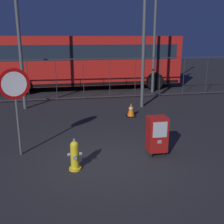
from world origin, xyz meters
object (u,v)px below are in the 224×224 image
at_px(street_light_far_left, 18,15).
at_px(street_light_far_right, 145,8).
at_px(traffic_cone, 131,110).
at_px(fire_hydrant, 75,155).
at_px(newspaper_box_primary, 157,134).
at_px(street_light_near_right, 156,2).
at_px(street_light_near_left, 16,1).
at_px(stop_sign, 15,94).
at_px(bus_near, 88,59).

bearing_deg(street_light_far_left, street_light_far_right, -60.54).
relative_size(traffic_cone, street_light_far_right, 0.08).
bearing_deg(fire_hydrant, street_light_far_right, 58.95).
bearing_deg(traffic_cone, street_light_far_right, 57.99).
xyz_separation_m(newspaper_box_primary, street_light_near_right, (2.61, 7.89, 4.11)).
xyz_separation_m(traffic_cone, street_light_near_right, (2.36, 4.36, 4.42)).
xyz_separation_m(street_light_near_left, street_light_near_right, (6.48, 2.36, 0.40)).
distance_m(fire_hydrant, street_light_far_left, 17.31).
xyz_separation_m(newspaper_box_primary, stop_sign, (-3.44, 0.66, 1.03)).
xyz_separation_m(fire_hydrant, street_light_far_right, (3.20, 5.32, 3.72)).
bearing_deg(stop_sign, street_light_near_left, 95.13).
xyz_separation_m(street_light_near_left, street_light_far_right, (4.97, -0.65, -0.20)).
relative_size(newspaper_box_primary, street_light_near_left, 0.14).
bearing_deg(newspaper_box_primary, street_light_far_right, 77.37).
xyz_separation_m(bus_near, street_light_near_right, (3.33, -1.93, 2.97)).
bearing_deg(traffic_cone, street_light_near_left, 154.15).
relative_size(street_light_far_left, street_light_far_right, 1.13).
xyz_separation_m(street_light_near_right, street_light_far_right, (-1.51, -3.01, -0.60)).
distance_m(traffic_cone, bus_near, 6.53).
relative_size(newspaper_box_primary, street_light_far_left, 0.13).
height_order(stop_sign, street_light_near_left, street_light_near_left).
height_order(bus_near, street_light_near_right, street_light_near_right).
height_order(traffic_cone, street_light_far_right, street_light_far_right).
distance_m(bus_near, street_light_near_left, 5.91).
height_order(traffic_cone, street_light_far_left, street_light_far_left).
height_order(bus_near, street_light_near_left, street_light_near_left).
bearing_deg(street_light_far_right, newspaper_box_primary, -102.63).
bearing_deg(street_light_near_right, street_light_far_left, 133.75).
xyz_separation_m(stop_sign, street_light_near_right, (6.05, 7.23, 3.07)).
relative_size(fire_hydrant, newspaper_box_primary, 0.73).
bearing_deg(street_light_near_left, bus_near, 53.69).
height_order(fire_hydrant, street_light_far_left, street_light_far_left).
distance_m(newspaper_box_primary, street_light_near_left, 7.71).
bearing_deg(street_light_far_right, fire_hydrant, -121.05).
xyz_separation_m(stop_sign, street_light_far_right, (4.53, 4.23, 2.47)).
xyz_separation_m(bus_near, street_light_near_left, (-3.15, -4.29, 2.57)).
xyz_separation_m(newspaper_box_primary, street_light_far_left, (-5.23, 16.07, 3.98)).
height_order(newspaper_box_primary, street_light_far_left, street_light_far_left).
distance_m(street_light_near_right, street_light_far_left, 11.33).
xyz_separation_m(traffic_cone, street_light_far_left, (-5.48, 12.54, 4.29)).
height_order(stop_sign, street_light_near_right, street_light_near_right).
relative_size(traffic_cone, street_light_far_left, 0.07).
height_order(bus_near, street_light_far_right, street_light_far_right).
xyz_separation_m(stop_sign, street_light_near_left, (-0.44, 4.88, 2.68)).
relative_size(bus_near, street_light_far_right, 1.50).
bearing_deg(street_light_far_right, street_light_near_right, 63.30).
relative_size(stop_sign, street_light_near_right, 0.27).
xyz_separation_m(fire_hydrant, stop_sign, (-1.33, 1.09, 1.25)).
bearing_deg(traffic_cone, stop_sign, -142.04).
height_order(newspaper_box_primary, stop_sign, stop_sign).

